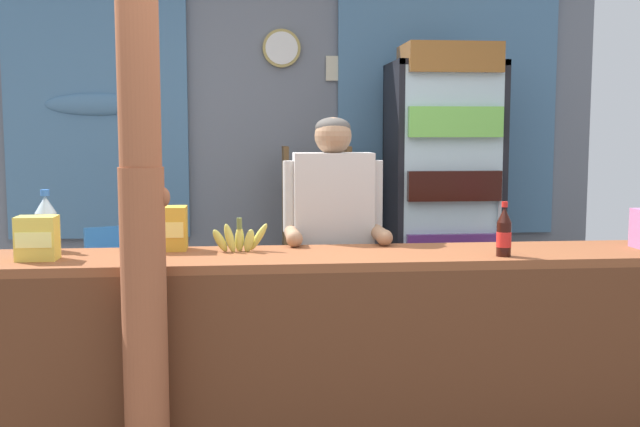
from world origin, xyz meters
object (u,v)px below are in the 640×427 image
drink_fridge (444,182)px  shopkeeper (333,229)px  plastic_lawn_chair (125,286)px  snack_box_choco_powder (164,228)px  bottle_shelf_rack (316,237)px  banana_bunch (239,239)px  soda_bottle_cola (504,233)px  soda_bottle_water (46,225)px  stall_counter (325,335)px  snack_box_instant_noodle (37,238)px  timber_post (141,181)px

drink_fridge → shopkeeper: drink_fridge is taller
plastic_lawn_chair → snack_box_choco_powder: size_ratio=4.20×
drink_fridge → bottle_shelf_rack: drink_fridge is taller
plastic_lawn_chair → banana_bunch: 1.57m
soda_bottle_cola → plastic_lawn_chair: bearing=140.8°
drink_fridge → shopkeeper: bearing=-125.6°
soda_bottle_cola → banana_bunch: bearing=168.0°
banana_bunch → shopkeeper: bearing=38.0°
drink_fridge → snack_box_choco_powder: (-1.75, -1.60, -0.10)m
bottle_shelf_rack → snack_box_choco_powder: bearing=-115.9°
plastic_lawn_chair → snack_box_choco_powder: bearing=-72.5°
drink_fridge → soda_bottle_water: size_ratio=7.21×
bottle_shelf_rack → stall_counter: bearing=-94.3°
drink_fridge → banana_bunch: drink_fridge is taller
snack_box_choco_powder → snack_box_instant_noodle: bearing=-156.8°
shopkeeper → snack_box_instant_noodle: shopkeeper is taller
banana_bunch → soda_bottle_water: bearing=172.7°
bottle_shelf_rack → snack_box_choco_powder: (-0.88, -1.81, 0.31)m
plastic_lawn_chair → snack_box_choco_powder: (0.39, -1.23, 0.52)m
stall_counter → soda_bottle_cola: (0.79, -0.04, 0.45)m
stall_counter → soda_bottle_cola: bearing=-3.1°
shopkeeper → snack_box_choco_powder: bearing=-160.0°
plastic_lawn_chair → soda_bottle_water: (-0.15, -1.19, 0.54)m
stall_counter → soda_bottle_water: bearing=165.8°
timber_post → snack_box_choco_powder: timber_post is taller
bottle_shelf_rack → soda_bottle_water: size_ratio=4.79×
soda_bottle_water → plastic_lawn_chair: bearing=82.6°
stall_counter → snack_box_choco_powder: 0.89m
soda_bottle_water → snack_box_choco_powder: bearing=-4.1°
stall_counter → drink_fridge: size_ratio=1.65×
shopkeeper → soda_bottle_water: size_ratio=5.40×
stall_counter → shopkeeper: 0.71m
bottle_shelf_rack → banana_bunch: size_ratio=4.95×
drink_fridge → plastic_lawn_chair: drink_fridge is taller
drink_fridge → shopkeeper: 1.60m
stall_counter → plastic_lawn_chair: (-1.11, 1.51, -0.07)m
snack_box_instant_noodle → snack_box_choco_powder: bearing=23.2°
plastic_lawn_chair → banana_bunch: banana_bunch is taller
soda_bottle_water → timber_post: bearing=-48.2°
stall_counter → snack_box_choco_powder: snack_box_choco_powder is taller
drink_fridge → soda_bottle_water: drink_fridge is taller
shopkeeper → banana_bunch: size_ratio=5.58×
timber_post → snack_box_instant_noodle: 0.64m
plastic_lawn_chair → snack_box_choco_powder: 1.39m
plastic_lawn_chair → shopkeeper: shopkeeper is taller
timber_post → shopkeeper: size_ratio=1.72×
plastic_lawn_chair → snack_box_instant_noodle: size_ratio=4.55×
stall_counter → soda_bottle_water: size_ratio=11.90×
timber_post → snack_box_choco_powder: bearing=87.1°
shopkeeper → soda_bottle_cola: (0.69, -0.62, 0.05)m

